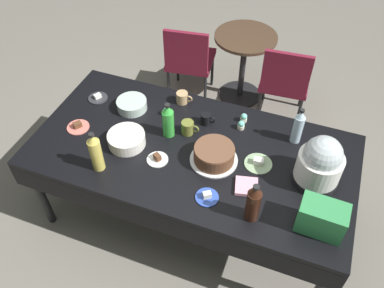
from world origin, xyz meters
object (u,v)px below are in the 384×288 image
at_px(slow_cooker, 320,163).
at_px(dessert_plate_coral, 78,126).
at_px(coffee_mug_black, 206,119).
at_px(cupcake_rose, 167,111).
at_px(dessert_plate_charcoal, 98,98).
at_px(cupcake_berry, 244,118).
at_px(coffee_mug_olive, 188,128).
at_px(round_cafe_table, 244,56).
at_px(dessert_plate_sage, 258,163).
at_px(soda_bottle_ginger_ale, 96,152).
at_px(dessert_plate_white, 157,159).
at_px(soda_bottle_lime_soda, 168,121).
at_px(coffee_mug_tan, 182,98).
at_px(soda_carton, 322,218).
at_px(frosted_layer_cake, 214,155).
at_px(maroon_chair_left, 189,58).
at_px(glass_salad_bowl, 132,105).
at_px(soda_bottle_water, 298,127).
at_px(potluck_table, 192,155).
at_px(ceramic_snack_bowl, 127,139).
at_px(soda_bottle_cola, 253,203).
at_px(cupcake_vanilla, 241,125).
at_px(maroon_chair_right, 285,79).
at_px(dessert_plate_cobalt, 207,197).

distance_m(slow_cooker, dessert_plate_coral, 1.67).
bearing_deg(coffee_mug_black, cupcake_rose, -177.04).
relative_size(dessert_plate_charcoal, cupcake_berry, 2.21).
bearing_deg(coffee_mug_olive, round_cafe_table, 88.68).
distance_m(dessert_plate_sage, soda_bottle_ginger_ale, 1.05).
bearing_deg(dessert_plate_white, soda_bottle_lime_soda, 95.56).
xyz_separation_m(coffee_mug_tan, soda_carton, (1.14, -0.75, 0.06)).
relative_size(frosted_layer_cake, coffee_mug_tan, 2.50).
bearing_deg(maroon_chair_left, frosted_layer_cake, -62.89).
distance_m(coffee_mug_tan, coffee_mug_olive, 0.33).
relative_size(glass_salad_bowl, coffee_mug_black, 2.02).
relative_size(dessert_plate_sage, soda_carton, 0.71).
relative_size(coffee_mug_olive, soda_carton, 0.50).
relative_size(frosted_layer_cake, cupcake_rose, 4.72).
xyz_separation_m(frosted_layer_cake, soda_bottle_ginger_ale, (-0.68, -0.32, 0.09)).
bearing_deg(dessert_plate_sage, frosted_layer_cake, -165.63).
distance_m(cupcake_rose, soda_bottle_ginger_ale, 0.67).
bearing_deg(round_cafe_table, maroon_chair_left, -155.38).
bearing_deg(glass_salad_bowl, coffee_mug_black, 4.29).
bearing_deg(coffee_mug_tan, frosted_layer_cake, -49.17).
height_order(slow_cooker, soda_bottle_water, slow_cooker).
xyz_separation_m(cupcake_berry, coffee_mug_tan, (-0.49, 0.04, 0.01)).
bearing_deg(cupcake_berry, round_cafe_table, 104.42).
distance_m(potluck_table, coffee_mug_tan, 0.51).
bearing_deg(soda_bottle_lime_soda, soda_bottle_ginger_ale, -124.45).
bearing_deg(soda_bottle_lime_soda, potluck_table, -20.80).
distance_m(dessert_plate_coral, coffee_mug_black, 0.92).
height_order(frosted_layer_cake, soda_carton, soda_carton).
xyz_separation_m(ceramic_snack_bowl, cupcake_berry, (0.69, 0.51, -0.01)).
distance_m(slow_cooker, soda_bottle_cola, 0.51).
bearing_deg(dessert_plate_white, dessert_plate_sage, 17.66).
distance_m(cupcake_vanilla, soda_bottle_lime_soda, 0.52).
xyz_separation_m(cupcake_rose, soda_bottle_ginger_ale, (-0.21, -0.63, 0.11)).
bearing_deg(ceramic_snack_bowl, potluck_table, 14.34).
xyz_separation_m(slow_cooker, maroon_chair_left, (-1.36, 1.32, -0.42)).
bearing_deg(soda_bottle_ginger_ale, cupcake_rose, 71.33).
bearing_deg(coffee_mug_olive, soda_bottle_lime_soda, -152.91).
bearing_deg(cupcake_berry, maroon_chair_right, 80.83).
height_order(cupcake_berry, coffee_mug_tan, coffee_mug_tan).
bearing_deg(soda_carton, dessert_plate_coral, 174.74).
bearing_deg(cupcake_vanilla, coffee_mug_olive, -152.66).
distance_m(dessert_plate_coral, cupcake_rose, 0.65).
xyz_separation_m(potluck_table, maroon_chair_left, (-0.54, 1.34, -0.20)).
bearing_deg(ceramic_snack_bowl, cupcake_rose, 69.43).
height_order(soda_bottle_lime_soda, coffee_mug_black, soda_bottle_lime_soda).
bearing_deg(glass_salad_bowl, coffee_mug_olive, -10.83).
bearing_deg(ceramic_snack_bowl, dessert_plate_cobalt, -19.49).
relative_size(ceramic_snack_bowl, cupcake_rose, 3.80).
bearing_deg(cupcake_rose, glass_salad_bowl, -174.25).
height_order(frosted_layer_cake, round_cafe_table, frosted_layer_cake).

